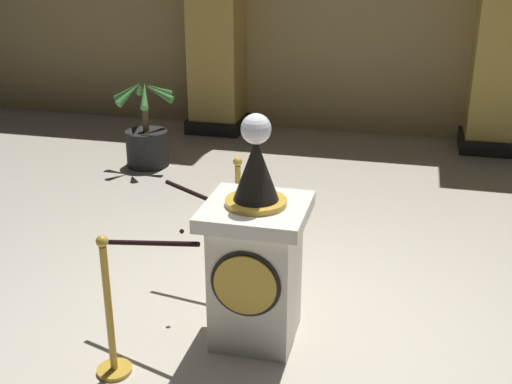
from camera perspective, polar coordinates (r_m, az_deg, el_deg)
name	(u,v)px	position (r m, az deg, el deg)	size (l,w,h in m)	color
ground_plane	(277,317)	(5.14, 1.89, -11.03)	(12.84, 12.84, 0.00)	beige
back_wall	(359,1)	(9.77, 9.10, 16.38)	(12.84, 0.16, 3.87)	tan
pedestal_clock	(256,257)	(4.59, -0.02, -5.76)	(0.72, 0.72, 1.70)	silver
stanchion_near	(238,229)	(5.72, -1.57, -3.30)	(0.24, 0.24, 1.03)	gold
stanchion_far	(110,327)	(4.47, -12.77, -11.56)	(0.24, 0.24, 1.03)	gold
velvet_rope	(181,221)	(4.88, -6.64, -2.53)	(1.07, 1.09, 0.22)	black
column_left	(216,7)	(9.75, -3.55, 16.05)	(0.87, 0.87, 3.71)	black
column_right	(510,14)	(9.38, 21.55, 14.44)	(0.95, 0.95, 3.71)	black
potted_palm_left	(147,140)	(8.45, -9.65, 4.59)	(0.81, 0.72, 1.16)	black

